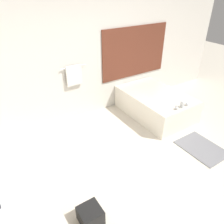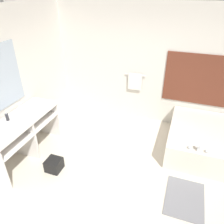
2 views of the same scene
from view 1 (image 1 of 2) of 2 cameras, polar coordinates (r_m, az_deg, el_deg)
name	(u,v)px [view 1 (image 1 of 2)]	position (r m, az deg, el deg)	size (l,w,h in m)	color
ground_plane	(156,176)	(3.55, 11.50, -16.00)	(16.00, 16.00, 0.00)	beige
wall_back_with_blinds	(87,53)	(4.45, -6.56, 15.02)	(7.40, 0.13, 2.70)	silver
vanity_counter	(18,205)	(2.56, -23.24, -21.42)	(0.60, 1.62, 0.87)	white
bathtub	(155,103)	(4.86, 11.23, 2.37)	(1.06, 1.60, 0.62)	silver
waste_bin	(90,216)	(2.96, -5.66, -25.32)	(0.27, 0.27, 0.22)	black
bath_mat	(202,148)	(4.25, 22.34, -8.69)	(0.59, 0.79, 0.02)	slate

